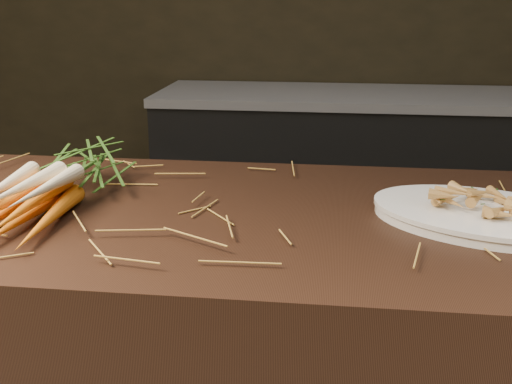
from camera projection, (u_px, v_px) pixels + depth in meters
back_counter at (351, 180)px, 3.07m from camera, size 1.82×0.62×0.84m
straw_bedding at (213, 206)px, 1.18m from camera, size 1.40×0.60×0.02m
root_veg_bunch at (60, 178)px, 1.22m from camera, size 0.18×0.52×0.10m
serving_platter at (484, 217)px, 1.12m from camera, size 0.45×0.38×0.02m
roasted_veg_heap at (486, 200)px, 1.11m from camera, size 0.23×0.20×0.04m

